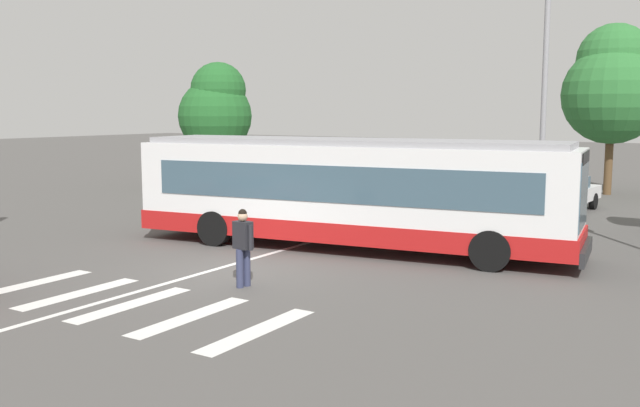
% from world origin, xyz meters
% --- Properties ---
extents(ground_plane, '(160.00, 160.00, 0.00)m').
position_xyz_m(ground_plane, '(0.00, 0.00, 0.00)').
color(ground_plane, '#514F4C').
extents(city_transit_bus, '(12.67, 4.19, 3.06)m').
position_xyz_m(city_transit_bus, '(0.96, 4.01, 1.59)').
color(city_transit_bus, black).
rests_on(city_transit_bus, ground_plane).
extents(pedestrian_crossing_street, '(0.57, 0.37, 1.72)m').
position_xyz_m(pedestrian_crossing_street, '(1.16, -0.97, 0.97)').
color(pedestrian_crossing_street, '#333856').
rests_on(pedestrian_crossing_street, ground_plane).
extents(parked_car_red, '(2.03, 4.58, 1.35)m').
position_xyz_m(parked_car_red, '(-1.20, 14.04, 0.77)').
color(parked_car_red, black).
rests_on(parked_car_red, ground_plane).
extents(parked_car_blue, '(2.08, 4.60, 1.35)m').
position_xyz_m(parked_car_blue, '(1.33, 14.10, 0.77)').
color(parked_car_blue, black).
rests_on(parked_car_blue, ground_plane).
extents(parked_car_white, '(2.10, 4.61, 1.35)m').
position_xyz_m(parked_car_white, '(4.15, 14.68, 0.77)').
color(parked_car_white, black).
rests_on(parked_car_white, ground_plane).
extents(twin_arm_street_lamp, '(4.22, 0.32, 8.66)m').
position_xyz_m(twin_arm_street_lamp, '(3.92, 12.57, 5.34)').
color(twin_arm_street_lamp, '#939399').
rests_on(twin_arm_street_lamp, ground_plane).
extents(background_tree_left, '(3.74, 3.74, 6.29)m').
position_xyz_m(background_tree_left, '(-13.12, 14.91, 3.96)').
color(background_tree_left, brown).
rests_on(background_tree_left, ground_plane).
extents(background_tree_right, '(4.46, 4.46, 7.79)m').
position_xyz_m(background_tree_right, '(4.58, 21.70, 5.01)').
color(background_tree_right, brown).
rests_on(background_tree_right, ground_plane).
extents(crosswalk_painted_stripes, '(6.76, 2.96, 0.01)m').
position_xyz_m(crosswalk_painted_stripes, '(0.16, -3.29, 0.00)').
color(crosswalk_painted_stripes, silver).
rests_on(crosswalk_painted_stripes, ground_plane).
extents(lane_center_line, '(0.16, 24.00, 0.01)m').
position_xyz_m(lane_center_line, '(-0.49, 2.00, 0.00)').
color(lane_center_line, silver).
rests_on(lane_center_line, ground_plane).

